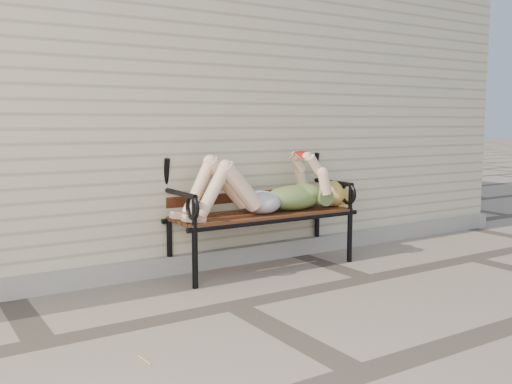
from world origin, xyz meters
TOP-DOWN VIEW (x-y plane):
  - ground at (0.00, 0.00)m, footprint 80.00×80.00m
  - house_wall at (0.00, 3.00)m, footprint 8.00×4.00m
  - foundation_strip at (0.00, 0.97)m, footprint 8.00×0.10m
  - garden_bench at (0.72, 0.84)m, footprint 1.73×0.69m
  - reading_woman at (0.74, 0.71)m, footprint 1.63×0.37m

SIDE VIEW (x-z plane):
  - ground at x=0.00m, z-range 0.00..0.00m
  - foundation_strip at x=0.00m, z-range 0.00..0.15m
  - garden_bench at x=0.72m, z-range 0.07..1.19m
  - reading_woman at x=0.74m, z-range 0.41..0.92m
  - house_wall at x=0.00m, z-range 0.00..3.00m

